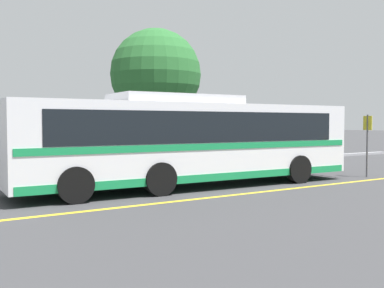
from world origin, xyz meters
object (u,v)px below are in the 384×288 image
at_px(parked_car_2, 192,152).
at_px(parked_car_3, 291,149).
at_px(bus_stop_sign, 367,138).
at_px(transit_bus, 192,140).
at_px(tree_0, 156,75).
at_px(parked_car_1, 69,159).

relative_size(parked_car_2, parked_car_3, 0.97).
distance_m(parked_car_2, parked_car_3, 6.41).
relative_size(parked_car_2, bus_stop_sign, 1.72).
distance_m(transit_bus, parked_car_3, 11.06).
distance_m(transit_bus, parked_car_2, 6.27).
relative_size(parked_car_3, bus_stop_sign, 1.78).
bearing_deg(bus_stop_sign, tree_0, -162.40).
distance_m(parked_car_1, parked_car_2, 6.10).
bearing_deg(parked_car_1, parked_car_2, 95.40).
relative_size(bus_stop_sign, tree_0, 0.33).
relative_size(parked_car_2, tree_0, 0.57).
bearing_deg(transit_bus, tree_0, 160.28).
xyz_separation_m(parked_car_1, parked_car_3, (12.49, 0.27, -0.00)).
bearing_deg(parked_car_3, tree_0, 46.37).
height_order(parked_car_3, tree_0, tree_0).
bearing_deg(parked_car_2, transit_bus, 149.65).
distance_m(transit_bus, tree_0, 11.44).
relative_size(parked_car_1, parked_car_2, 1.02).
bearing_deg(transit_bus, parked_car_1, -148.47).
bearing_deg(parked_car_2, parked_car_1, 96.53).
bearing_deg(bus_stop_sign, parked_car_1, -120.17).
relative_size(parked_car_1, bus_stop_sign, 1.76).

